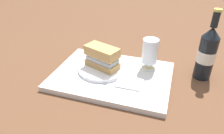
% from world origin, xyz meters
% --- Properties ---
extents(ground_plane, '(3.00, 3.00, 0.00)m').
position_xyz_m(ground_plane, '(0.00, 0.00, 0.00)').
color(ground_plane, brown).
extents(tray, '(0.44, 0.32, 0.02)m').
position_xyz_m(tray, '(0.00, 0.00, 0.01)').
color(tray, silver).
rests_on(tray, ground_plane).
extents(placemat, '(0.38, 0.27, 0.00)m').
position_xyz_m(placemat, '(0.00, 0.00, 0.02)').
color(placemat, silver).
rests_on(placemat, tray).
extents(plate, '(0.19, 0.19, 0.01)m').
position_xyz_m(plate, '(-0.04, 0.02, 0.03)').
color(plate, white).
rests_on(plate, placemat).
extents(sandwich, '(0.14, 0.10, 0.08)m').
position_xyz_m(sandwich, '(-0.04, 0.01, 0.08)').
color(sandwich, tan).
rests_on(sandwich, plate).
extents(beer_glass, '(0.06, 0.06, 0.12)m').
position_xyz_m(beer_glass, '(0.13, 0.08, 0.09)').
color(beer_glass, silver).
rests_on(beer_glass, placemat).
extents(napkin_folded, '(0.09, 0.07, 0.01)m').
position_xyz_m(napkin_folded, '(0.08, -0.05, 0.02)').
color(napkin_folded, white).
rests_on(napkin_folded, placemat).
extents(beer_bottle, '(0.07, 0.07, 0.27)m').
position_xyz_m(beer_bottle, '(0.33, 0.12, 0.10)').
color(beer_bottle, black).
rests_on(beer_bottle, ground_plane).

